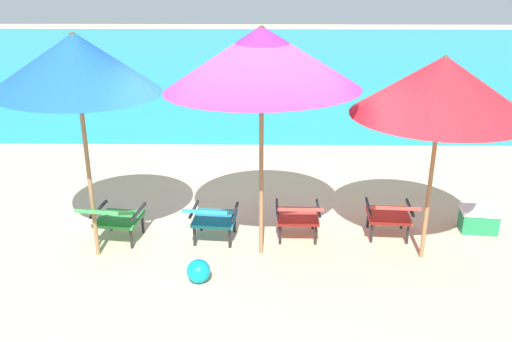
# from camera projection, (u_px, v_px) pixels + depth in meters

# --- Properties ---
(ground_plane) EXTENTS (40.00, 40.00, 0.00)m
(ground_plane) POSITION_uv_depth(u_px,v_px,m) (259.00, 144.00, 10.55)
(ground_plane) COLOR #CCB78E
(ocean_band) EXTENTS (40.00, 18.00, 0.01)m
(ocean_band) POSITION_uv_depth(u_px,v_px,m) (261.00, 61.00, 18.87)
(ocean_band) COLOR teal
(ocean_band) RESTS_ON ground_plane
(swim_buoy) EXTENTS (1.60, 0.18, 0.18)m
(swim_buoy) POSITION_uv_depth(u_px,v_px,m) (315.00, 86.00, 14.82)
(swim_buoy) COLOR yellow
(swim_buoy) RESTS_ON ocean_band
(lounge_chair_far_left) EXTENTS (0.64, 0.94, 0.68)m
(lounge_chair_far_left) POSITION_uv_depth(u_px,v_px,m) (113.00, 216.00, 6.69)
(lounge_chair_far_left) COLOR #338E3D
(lounge_chair_far_left) RESTS_ON ground_plane
(lounge_chair_near_left) EXTENTS (0.61, 0.92, 0.68)m
(lounge_chair_near_left) POSITION_uv_depth(u_px,v_px,m) (212.00, 216.00, 6.69)
(lounge_chair_near_left) COLOR teal
(lounge_chair_near_left) RESTS_ON ground_plane
(lounge_chair_near_right) EXTENTS (0.55, 0.88, 0.68)m
(lounge_chair_near_right) POSITION_uv_depth(u_px,v_px,m) (298.00, 214.00, 6.75)
(lounge_chair_near_right) COLOR red
(lounge_chair_near_right) RESTS_ON ground_plane
(lounge_chair_far_right) EXTENTS (0.59, 0.91, 0.68)m
(lounge_chair_far_right) POSITION_uv_depth(u_px,v_px,m) (391.00, 212.00, 6.78)
(lounge_chair_far_right) COLOR red
(lounge_chair_far_right) RESTS_ON ground_plane
(beach_umbrella_left) EXTENTS (1.95, 1.93, 2.65)m
(beach_umbrella_left) POSITION_uv_depth(u_px,v_px,m) (76.00, 63.00, 5.80)
(beach_umbrella_left) COLOR olive
(beach_umbrella_left) RESTS_ON ground_plane
(beach_umbrella_center) EXTENTS (3.03, 3.03, 2.71)m
(beach_umbrella_center) POSITION_uv_depth(u_px,v_px,m) (262.00, 58.00, 5.83)
(beach_umbrella_center) COLOR olive
(beach_umbrella_center) RESTS_ON ground_plane
(beach_umbrella_right) EXTENTS (2.48, 2.48, 2.40)m
(beach_umbrella_right) POSITION_uv_depth(u_px,v_px,m) (442.00, 86.00, 5.83)
(beach_umbrella_right) COLOR olive
(beach_umbrella_right) RESTS_ON ground_plane
(beach_ball) EXTENTS (0.27, 0.27, 0.27)m
(beach_ball) POSITION_uv_depth(u_px,v_px,m) (199.00, 271.00, 6.03)
(beach_ball) COLOR #0A93AD
(beach_ball) RESTS_ON ground_plane
(cooler_box) EXTENTS (0.50, 0.37, 0.32)m
(cooler_box) POSITION_uv_depth(u_px,v_px,m) (479.00, 219.00, 7.15)
(cooler_box) COLOR #1E844C
(cooler_box) RESTS_ON ground_plane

